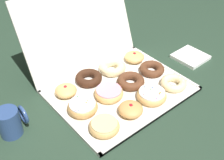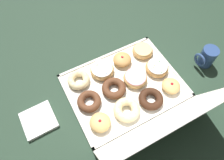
{
  "view_description": "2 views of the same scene",
  "coord_description": "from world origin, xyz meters",
  "px_view_note": "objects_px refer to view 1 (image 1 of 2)",
  "views": [
    {
      "loc": [
        -0.6,
        -0.67,
        0.77
      ],
      "look_at": [
        -0.02,
        0.03,
        0.05
      ],
      "focal_mm": 46.03,
      "sensor_mm": 36.0,
      "label": 1
    },
    {
      "loc": [
        0.29,
        0.41,
        0.89
      ],
      "look_at": [
        0.05,
        -0.03,
        0.05
      ],
      "focal_mm": 33.44,
      "sensor_mm": 36.0,
      "label": 2
    }
  ],
  "objects_px": {
    "glazed_ring_donut_0": "(104,126)",
    "chocolate_cake_ring_donut_9": "(89,78)",
    "cruller_donut_3": "(174,83)",
    "sprinkle_donut_4": "(83,107)",
    "coffee_mug": "(10,122)",
    "jelly_filled_donut_8": "(66,91)",
    "jelly_filled_donut_1": "(131,109)",
    "chocolate_cake_ring_donut_7": "(152,69)",
    "sprinkle_donut_2": "(152,95)",
    "donut_box": "(120,91)",
    "cruller_donut_10": "(112,67)",
    "chocolate_cake_ring_donut_6": "(131,81)",
    "pink_frosted_donut_5": "(109,93)",
    "jelly_filled_donut_11": "(134,57)",
    "napkin_stack": "(190,57)"
  },
  "relations": [
    {
      "from": "chocolate_cake_ring_donut_9",
      "to": "coffee_mug",
      "type": "xyz_separation_m",
      "value": [
        -0.37,
        -0.05,
        0.03
      ]
    },
    {
      "from": "donut_box",
      "to": "chocolate_cake_ring_donut_9",
      "type": "bearing_deg",
      "value": 117.1
    },
    {
      "from": "glazed_ring_donut_0",
      "to": "coffee_mug",
      "type": "height_order",
      "value": "coffee_mug"
    },
    {
      "from": "coffee_mug",
      "to": "jelly_filled_donut_1",
      "type": "bearing_deg",
      "value": -28.28
    },
    {
      "from": "sprinkle_donut_2",
      "to": "chocolate_cake_ring_donut_9",
      "type": "bearing_deg",
      "value": 116.74
    },
    {
      "from": "sprinkle_donut_4",
      "to": "coffee_mug",
      "type": "distance_m",
      "value": 0.26
    },
    {
      "from": "chocolate_cake_ring_donut_6",
      "to": "jelly_filled_donut_11",
      "type": "bearing_deg",
      "value": 42.86
    },
    {
      "from": "donut_box",
      "to": "jelly_filled_donut_1",
      "type": "relative_size",
      "value": 5.78
    },
    {
      "from": "donut_box",
      "to": "chocolate_cake_ring_donut_9",
      "type": "xyz_separation_m",
      "value": [
        -0.07,
        0.13,
        0.02
      ]
    },
    {
      "from": "glazed_ring_donut_0",
      "to": "jelly_filled_donut_8",
      "type": "bearing_deg",
      "value": 90.33
    },
    {
      "from": "sprinkle_donut_2",
      "to": "jelly_filled_donut_8",
      "type": "bearing_deg",
      "value": 135.94
    },
    {
      "from": "jelly_filled_donut_1",
      "to": "sprinkle_donut_2",
      "type": "height_order",
      "value": "jelly_filled_donut_1"
    },
    {
      "from": "glazed_ring_donut_0",
      "to": "jelly_filled_donut_8",
      "type": "relative_size",
      "value": 1.23
    },
    {
      "from": "jelly_filled_donut_11",
      "to": "cruller_donut_10",
      "type": "bearing_deg",
      "value": 178.63
    },
    {
      "from": "sprinkle_donut_2",
      "to": "chocolate_cake_ring_donut_7",
      "type": "distance_m",
      "value": 0.18
    },
    {
      "from": "jelly_filled_donut_1",
      "to": "cruller_donut_10",
      "type": "relative_size",
      "value": 0.77
    },
    {
      "from": "cruller_donut_3",
      "to": "jelly_filled_donut_8",
      "type": "distance_m",
      "value": 0.44
    },
    {
      "from": "sprinkle_donut_2",
      "to": "cruller_donut_10",
      "type": "bearing_deg",
      "value": 89.81
    },
    {
      "from": "pink_frosted_donut_5",
      "to": "jelly_filled_donut_8",
      "type": "relative_size",
      "value": 1.32
    },
    {
      "from": "sprinkle_donut_2",
      "to": "cruller_donut_3",
      "type": "height_order",
      "value": "sprinkle_donut_2"
    },
    {
      "from": "napkin_stack",
      "to": "jelly_filled_donut_11",
      "type": "bearing_deg",
      "value": 147.75
    },
    {
      "from": "cruller_donut_3",
      "to": "chocolate_cake_ring_donut_7",
      "type": "distance_m",
      "value": 0.13
    },
    {
      "from": "glazed_ring_donut_0",
      "to": "chocolate_cake_ring_donut_6",
      "type": "height_order",
      "value": "same"
    },
    {
      "from": "coffee_mug",
      "to": "cruller_donut_10",
      "type": "bearing_deg",
      "value": 5.46
    },
    {
      "from": "glazed_ring_donut_0",
      "to": "jelly_filled_donut_11",
      "type": "height_order",
      "value": "jelly_filled_donut_11"
    },
    {
      "from": "pink_frosted_donut_5",
      "to": "chocolate_cake_ring_donut_6",
      "type": "xyz_separation_m",
      "value": [
        0.12,
        -0.0,
        -0.0
      ]
    },
    {
      "from": "glazed_ring_donut_0",
      "to": "chocolate_cake_ring_donut_9",
      "type": "height_order",
      "value": "same"
    },
    {
      "from": "sprinkle_donut_4",
      "to": "pink_frosted_donut_5",
      "type": "bearing_deg",
      "value": 1.56
    },
    {
      "from": "donut_box",
      "to": "chocolate_cake_ring_donut_6",
      "type": "distance_m",
      "value": 0.06
    },
    {
      "from": "chocolate_cake_ring_donut_7",
      "to": "chocolate_cake_ring_donut_9",
      "type": "relative_size",
      "value": 0.96
    },
    {
      "from": "sprinkle_donut_4",
      "to": "jelly_filled_donut_8",
      "type": "bearing_deg",
      "value": 89.08
    },
    {
      "from": "sprinkle_donut_2",
      "to": "chocolate_cake_ring_donut_6",
      "type": "distance_m",
      "value": 0.12
    },
    {
      "from": "jelly_filled_donut_1",
      "to": "chocolate_cake_ring_donut_7",
      "type": "xyz_separation_m",
      "value": [
        0.25,
        0.13,
        -0.0
      ]
    },
    {
      "from": "jelly_filled_donut_8",
      "to": "jelly_filled_donut_11",
      "type": "relative_size",
      "value": 0.96
    },
    {
      "from": "sprinkle_donut_2",
      "to": "chocolate_cake_ring_donut_7",
      "type": "bearing_deg",
      "value": 43.66
    },
    {
      "from": "jelly_filled_donut_1",
      "to": "chocolate_cake_ring_donut_6",
      "type": "height_order",
      "value": "jelly_filled_donut_1"
    },
    {
      "from": "donut_box",
      "to": "cruller_donut_10",
      "type": "relative_size",
      "value": 4.47
    },
    {
      "from": "glazed_ring_donut_0",
      "to": "cruller_donut_3",
      "type": "relative_size",
      "value": 1.0
    },
    {
      "from": "chocolate_cake_ring_donut_9",
      "to": "napkin_stack",
      "type": "bearing_deg",
      "value": -17.72
    },
    {
      "from": "glazed_ring_donut_0",
      "to": "cruller_donut_3",
      "type": "distance_m",
      "value": 0.37
    },
    {
      "from": "chocolate_cake_ring_donut_7",
      "to": "sprinkle_donut_2",
      "type": "bearing_deg",
      "value": -136.34
    },
    {
      "from": "jelly_filled_donut_8",
      "to": "donut_box",
      "type": "bearing_deg",
      "value": -32.5
    },
    {
      "from": "donut_box",
      "to": "jelly_filled_donut_11",
      "type": "bearing_deg",
      "value": 32.36
    },
    {
      "from": "jelly_filled_donut_8",
      "to": "coffee_mug",
      "type": "bearing_deg",
      "value": -170.16
    },
    {
      "from": "chocolate_cake_ring_donut_7",
      "to": "jelly_filled_donut_8",
      "type": "xyz_separation_m",
      "value": [
        -0.37,
        0.11,
        0.0
      ]
    },
    {
      "from": "jelly_filled_donut_1",
      "to": "pink_frosted_donut_5",
      "type": "height_order",
      "value": "jelly_filled_donut_1"
    },
    {
      "from": "donut_box",
      "to": "sprinkle_donut_4",
      "type": "relative_size",
      "value": 4.64
    },
    {
      "from": "cruller_donut_3",
      "to": "sprinkle_donut_4",
      "type": "bearing_deg",
      "value": 162.14
    },
    {
      "from": "chocolate_cake_ring_donut_6",
      "to": "chocolate_cake_ring_donut_7",
      "type": "distance_m",
      "value": 0.13
    },
    {
      "from": "jelly_filled_donut_1",
      "to": "cruller_donut_3",
      "type": "xyz_separation_m",
      "value": [
        0.24,
        0.0,
        -0.0
      ]
    }
  ]
}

